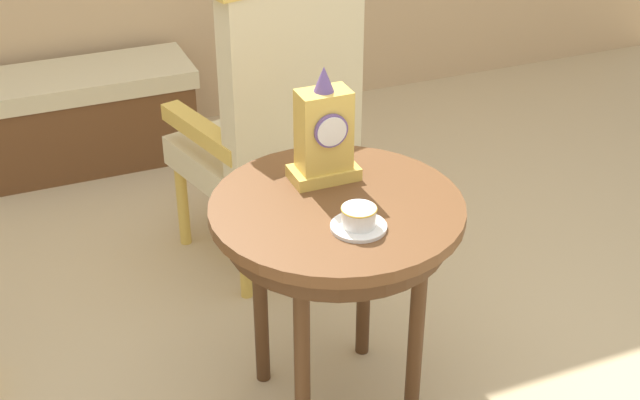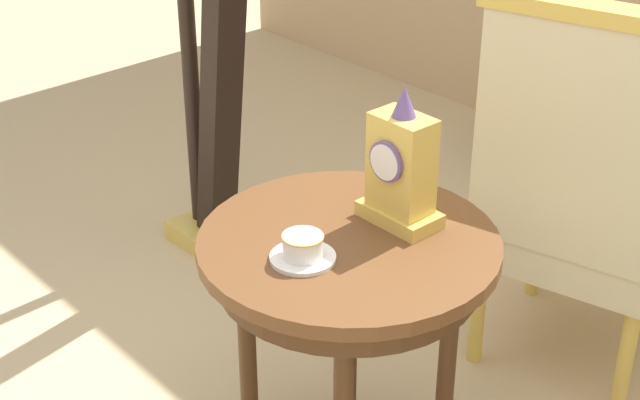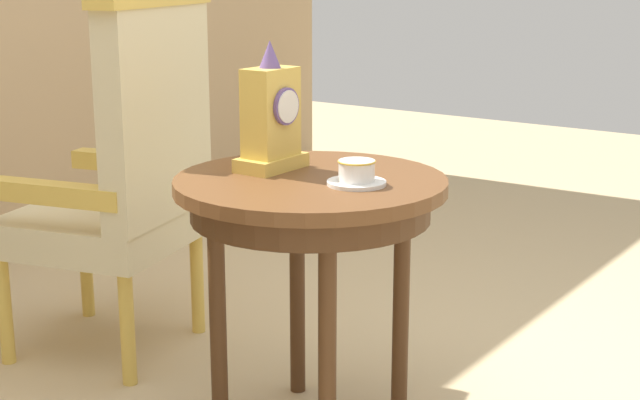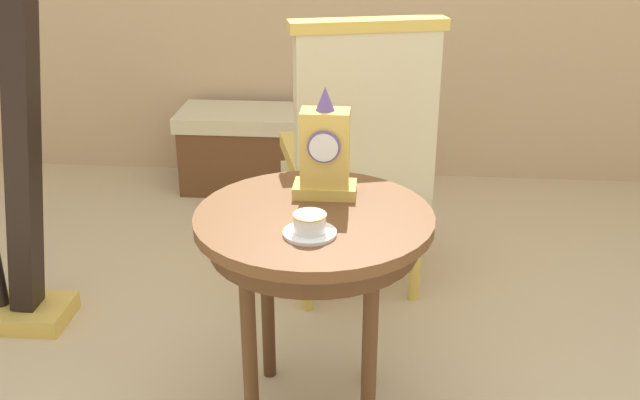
{
  "view_description": "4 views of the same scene",
  "coord_description": "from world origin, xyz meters",
  "px_view_note": "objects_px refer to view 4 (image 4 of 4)",
  "views": [
    {
      "loc": [
        -0.79,
        -1.8,
        1.9
      ],
      "look_at": [
        0.04,
        0.22,
        0.63
      ],
      "focal_mm": 49.71,
      "sensor_mm": 36.0,
      "label": 1
    },
    {
      "loc": [
        1.39,
        -1.22,
        1.8
      ],
      "look_at": [
        -0.05,
        0.06,
        0.76
      ],
      "focal_mm": 53.76,
      "sensor_mm": 36.0,
      "label": 2
    },
    {
      "loc": [
        -1.87,
        -1.3,
        1.23
      ],
      "look_at": [
        0.1,
        0.09,
        0.62
      ],
      "focal_mm": 53.47,
      "sensor_mm": 36.0,
      "label": 3
    },
    {
      "loc": [
        0.21,
        -1.84,
        1.57
      ],
      "look_at": [
        0.04,
        0.17,
        0.7
      ],
      "focal_mm": 41.2,
      "sensor_mm": 36.0,
      "label": 4
    }
  ],
  "objects_px": {
    "teacup_left": "(310,225)",
    "harp": "(8,153)",
    "window_bench": "(269,149)",
    "armchair": "(358,157)",
    "side_table": "(314,239)",
    "mantel_clock": "(325,153)"
  },
  "relations": [
    {
      "from": "teacup_left",
      "to": "harp",
      "type": "height_order",
      "value": "harp"
    },
    {
      "from": "teacup_left",
      "to": "window_bench",
      "type": "relative_size",
      "value": 0.15
    },
    {
      "from": "armchair",
      "to": "window_bench",
      "type": "bearing_deg",
      "value": 115.28
    },
    {
      "from": "side_table",
      "to": "harp",
      "type": "relative_size",
      "value": 0.4
    },
    {
      "from": "side_table",
      "to": "teacup_left",
      "type": "height_order",
      "value": "teacup_left"
    },
    {
      "from": "side_table",
      "to": "harp",
      "type": "height_order",
      "value": "harp"
    },
    {
      "from": "armchair",
      "to": "harp",
      "type": "height_order",
      "value": "harp"
    },
    {
      "from": "mantel_clock",
      "to": "side_table",
      "type": "bearing_deg",
      "value": -98.4
    },
    {
      "from": "harp",
      "to": "window_bench",
      "type": "xyz_separation_m",
      "value": [
        0.71,
        1.44,
        -0.47
      ]
    },
    {
      "from": "teacup_left",
      "to": "mantel_clock",
      "type": "xyz_separation_m",
      "value": [
        0.02,
        0.28,
        0.11
      ]
    },
    {
      "from": "teacup_left",
      "to": "harp",
      "type": "xyz_separation_m",
      "value": [
        -1.12,
        0.57,
        -0.03
      ]
    },
    {
      "from": "teacup_left",
      "to": "armchair",
      "type": "relative_size",
      "value": 0.13
    },
    {
      "from": "side_table",
      "to": "mantel_clock",
      "type": "height_order",
      "value": "mantel_clock"
    },
    {
      "from": "harp",
      "to": "window_bench",
      "type": "distance_m",
      "value": 1.67
    },
    {
      "from": "side_table",
      "to": "harp",
      "type": "xyz_separation_m",
      "value": [
        -1.12,
        0.43,
        0.08
      ]
    },
    {
      "from": "teacup_left",
      "to": "mantel_clock",
      "type": "bearing_deg",
      "value": 85.92
    },
    {
      "from": "harp",
      "to": "teacup_left",
      "type": "bearing_deg",
      "value": -26.91
    },
    {
      "from": "side_table",
      "to": "armchair",
      "type": "xyz_separation_m",
      "value": [
        0.1,
        0.78,
        -0.02
      ]
    },
    {
      "from": "armchair",
      "to": "side_table",
      "type": "bearing_deg",
      "value": -97.42
    },
    {
      "from": "side_table",
      "to": "mantel_clock",
      "type": "bearing_deg",
      "value": 81.6
    },
    {
      "from": "side_table",
      "to": "harp",
      "type": "bearing_deg",
      "value": 158.94
    },
    {
      "from": "side_table",
      "to": "window_bench",
      "type": "xyz_separation_m",
      "value": [
        -0.42,
        1.88,
        -0.39
      ]
    }
  ]
}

